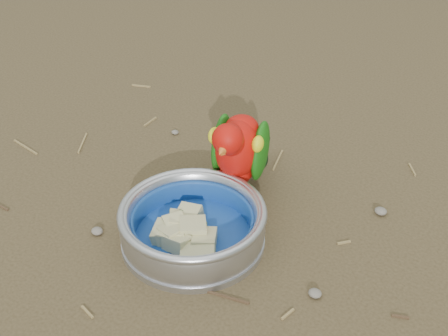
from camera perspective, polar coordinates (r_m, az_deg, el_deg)
The scene contains 6 objects.
ground at distance 0.87m, azimuth -3.87°, elevation -9.28°, with size 60.00×60.00×0.00m, color #4A3C26.
food_bowl at distance 0.91m, azimuth -2.84°, elevation -6.42°, with size 0.21×0.21×0.02m, color #B2B2BA.
bowl_wall at distance 0.89m, azimuth -2.89°, elevation -4.96°, with size 0.21×0.21×0.04m, color #B2B2BA, non-canonical shape.
fruit_wedges at distance 0.89m, azimuth -2.88°, elevation -5.31°, with size 0.12×0.12×0.03m, color #BEB780, non-canonical shape.
lory_parrot at distance 0.96m, azimuth 1.27°, elevation 1.11°, with size 0.09×0.18×0.15m, color #BB0E08, non-canonical shape.
ground_debris at distance 0.92m, azimuth -2.97°, elevation -5.94°, with size 0.90×0.80×0.01m, color olive, non-canonical shape.
Camera 1 is at (0.41, -0.48, 0.60)m, focal length 50.00 mm.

